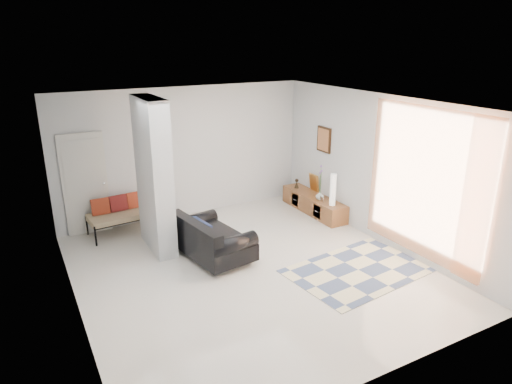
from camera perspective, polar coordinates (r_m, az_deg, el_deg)
floor at (r=7.88m, az=-0.71°, el=-9.68°), size 6.00×6.00×0.00m
ceiling at (r=6.99m, az=-0.80°, el=10.93°), size 6.00×6.00×0.00m
wall_back at (r=9.96m, az=-8.89°, el=4.89°), size 6.00×0.00×6.00m
wall_front at (r=5.08m, az=15.56°, el=-9.62°), size 6.00×0.00×6.00m
wall_left at (r=6.58m, az=-22.47°, el=-3.70°), size 0.00×6.00×6.00m
wall_right at (r=8.88m, az=15.15°, el=2.74°), size 0.00×6.00×6.00m
partition_column at (r=8.35m, az=-12.65°, el=1.94°), size 0.35×1.20×2.80m
hallway_door at (r=9.55m, az=-20.58°, el=0.92°), size 0.85×0.06×2.04m
curtain at (r=8.06m, az=20.33°, el=0.96°), size 0.00×2.55×2.55m
wall_art at (r=10.05m, az=8.50°, el=6.50°), size 0.04×0.45×0.55m
media_console at (r=10.34m, az=7.22°, el=-1.44°), size 0.45×1.92×0.80m
loveseat at (r=8.16m, az=-5.77°, el=-5.93°), size 1.13×1.68×0.76m
daybed at (r=9.54m, az=-15.92°, el=-2.41°), size 1.60×0.79×0.77m
area_rug at (r=8.05m, az=12.67°, el=-9.49°), size 2.49×1.80×0.01m
cylinder_lamp at (r=9.65m, az=9.59°, el=0.29°), size 0.12×0.12×0.68m
bronze_figurine at (r=10.71m, az=5.11°, el=1.07°), size 0.11×0.11×0.22m
vase at (r=10.01m, az=7.98°, el=-0.43°), size 0.20×0.20×0.18m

